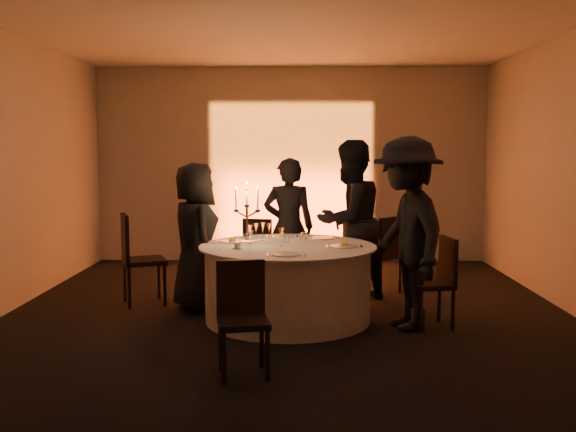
{
  "coord_description": "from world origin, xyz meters",
  "views": [
    {
      "loc": [
        0.1,
        -6.45,
        1.75
      ],
      "look_at": [
        0.0,
        0.2,
        1.05
      ],
      "focal_mm": 40.0,
      "sensor_mm": 36.0,
      "label": 1
    }
  ],
  "objects_px": {
    "chair_back_left": "(259,247)",
    "candelabra": "(247,221)",
    "guest_back_right": "(350,221)",
    "guest_right": "(407,233)",
    "chair_back_right": "(385,250)",
    "guest_back_left": "(289,227)",
    "coffee_cup": "(237,246)",
    "chair_left": "(136,254)",
    "chair_front": "(242,311)",
    "banquet_table": "(288,283)",
    "guest_left": "(195,236)",
    "chair_right": "(438,277)"
  },
  "relations": [
    {
      "from": "banquet_table",
      "to": "chair_right",
      "type": "relative_size",
      "value": 2.03
    },
    {
      "from": "guest_back_right",
      "to": "guest_right",
      "type": "bearing_deg",
      "value": 72.7
    },
    {
      "from": "chair_back_left",
      "to": "guest_back_left",
      "type": "height_order",
      "value": "guest_back_left"
    },
    {
      "from": "chair_right",
      "to": "coffee_cup",
      "type": "xyz_separation_m",
      "value": [
        -1.97,
        0.02,
        0.3
      ]
    },
    {
      "from": "chair_left",
      "to": "chair_back_right",
      "type": "distance_m",
      "value": 2.92
    },
    {
      "from": "chair_back_right",
      "to": "chair_front",
      "type": "relative_size",
      "value": 1.07
    },
    {
      "from": "chair_left",
      "to": "guest_back_left",
      "type": "relative_size",
      "value": 0.62
    },
    {
      "from": "guest_back_left",
      "to": "chair_front",
      "type": "bearing_deg",
      "value": 83.35
    },
    {
      "from": "chair_front",
      "to": "guest_back_right",
      "type": "bearing_deg",
      "value": 56.03
    },
    {
      "from": "candelabra",
      "to": "guest_right",
      "type": "bearing_deg",
      "value": -15.98
    },
    {
      "from": "chair_right",
      "to": "candelabra",
      "type": "height_order",
      "value": "candelabra"
    },
    {
      "from": "banquet_table",
      "to": "guest_back_right",
      "type": "height_order",
      "value": "guest_back_right"
    },
    {
      "from": "guest_back_left",
      "to": "coffee_cup",
      "type": "distance_m",
      "value": 1.41
    },
    {
      "from": "chair_right",
      "to": "chair_front",
      "type": "relative_size",
      "value": 1.01
    },
    {
      "from": "guest_back_right",
      "to": "guest_left",
      "type": "bearing_deg",
      "value": -25.62
    },
    {
      "from": "guest_back_right",
      "to": "chair_front",
      "type": "bearing_deg",
      "value": 27.88
    },
    {
      "from": "guest_back_left",
      "to": "guest_back_right",
      "type": "relative_size",
      "value": 0.89
    },
    {
      "from": "chair_left",
      "to": "chair_front",
      "type": "height_order",
      "value": "chair_left"
    },
    {
      "from": "chair_front",
      "to": "guest_back_left",
      "type": "bearing_deg",
      "value": 72.08
    },
    {
      "from": "banquet_table",
      "to": "guest_back_left",
      "type": "relative_size",
      "value": 1.1
    },
    {
      "from": "chair_front",
      "to": "guest_back_right",
      "type": "height_order",
      "value": "guest_back_right"
    },
    {
      "from": "chair_back_left",
      "to": "coffee_cup",
      "type": "relative_size",
      "value": 7.86
    },
    {
      "from": "guest_back_left",
      "to": "coffee_cup",
      "type": "xyz_separation_m",
      "value": [
        -0.49,
        -1.32,
        -0.02
      ]
    },
    {
      "from": "guest_back_left",
      "to": "chair_left",
      "type": "bearing_deg",
      "value": 16.59
    },
    {
      "from": "chair_back_left",
      "to": "chair_front",
      "type": "distance_m",
      "value": 3.28
    },
    {
      "from": "chair_back_left",
      "to": "guest_right",
      "type": "xyz_separation_m",
      "value": [
        1.55,
        -2.0,
        0.45
      ]
    },
    {
      "from": "banquet_table",
      "to": "chair_back_right",
      "type": "distance_m",
      "value": 1.68
    },
    {
      "from": "guest_right",
      "to": "candelabra",
      "type": "distance_m",
      "value": 1.65
    },
    {
      "from": "guest_back_left",
      "to": "guest_left",
      "type": "bearing_deg",
      "value": 33.71
    },
    {
      "from": "chair_left",
      "to": "candelabra",
      "type": "xyz_separation_m",
      "value": [
        1.28,
        -0.45,
        0.42
      ]
    },
    {
      "from": "chair_back_left",
      "to": "chair_right",
      "type": "height_order",
      "value": "chair_right"
    },
    {
      "from": "guest_back_left",
      "to": "chair_back_left",
      "type": "bearing_deg",
      "value": -57.06
    },
    {
      "from": "chair_back_left",
      "to": "coffee_cup",
      "type": "distance_m",
      "value": 1.95
    },
    {
      "from": "chair_front",
      "to": "candelabra",
      "type": "relative_size",
      "value": 1.34
    },
    {
      "from": "chair_left",
      "to": "chair_back_right",
      "type": "relative_size",
      "value": 1.09
    },
    {
      "from": "guest_left",
      "to": "guest_back_left",
      "type": "bearing_deg",
      "value": -80.37
    },
    {
      "from": "chair_back_right",
      "to": "guest_right",
      "type": "xyz_separation_m",
      "value": [
        0.0,
        -1.51,
        0.4
      ]
    },
    {
      "from": "chair_right",
      "to": "guest_back_left",
      "type": "height_order",
      "value": "guest_back_left"
    },
    {
      "from": "banquet_table",
      "to": "guest_right",
      "type": "distance_m",
      "value": 1.31
    },
    {
      "from": "guest_right",
      "to": "candelabra",
      "type": "xyz_separation_m",
      "value": [
        -1.58,
        0.45,
        0.06
      ]
    },
    {
      "from": "chair_back_left",
      "to": "guest_back_left",
      "type": "relative_size",
      "value": 0.53
    },
    {
      "from": "chair_right",
      "to": "chair_left",
      "type": "bearing_deg",
      "value": -115.16
    },
    {
      "from": "guest_left",
      "to": "candelabra",
      "type": "distance_m",
      "value": 0.68
    },
    {
      "from": "chair_back_left",
      "to": "candelabra",
      "type": "distance_m",
      "value": 1.63
    },
    {
      "from": "guest_right",
      "to": "coffee_cup",
      "type": "relative_size",
      "value": 16.97
    },
    {
      "from": "chair_back_right",
      "to": "guest_back_left",
      "type": "distance_m",
      "value": 1.2
    },
    {
      "from": "guest_back_left",
      "to": "candelabra",
      "type": "relative_size",
      "value": 2.52
    },
    {
      "from": "banquet_table",
      "to": "chair_right",
      "type": "xyz_separation_m",
      "value": [
        1.48,
        -0.24,
        0.11
      ]
    },
    {
      "from": "chair_left",
      "to": "guest_left",
      "type": "distance_m",
      "value": 0.75
    },
    {
      "from": "guest_back_left",
      "to": "guest_back_right",
      "type": "xyz_separation_m",
      "value": [
        0.7,
        -0.25,
        0.1
      ]
    }
  ]
}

